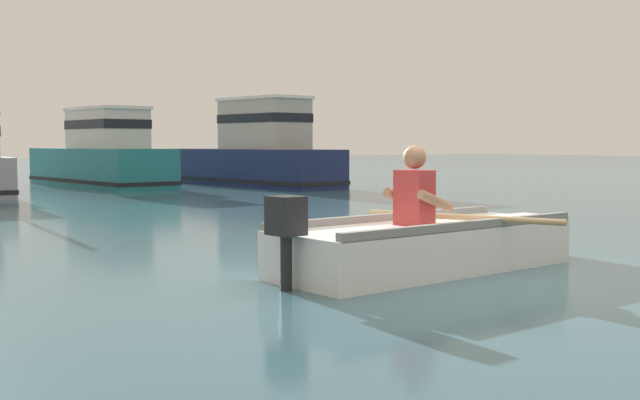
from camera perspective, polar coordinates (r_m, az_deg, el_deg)
The scene contains 4 objects.
ground_plane at distance 7.68m, azimuth 9.67°, elevation -5.07°, with size 120.00×120.00×0.00m, color #386070.
rowboat_with_person at distance 7.76m, azimuth 7.81°, elevation -3.09°, with size 3.73×1.84×1.19m.
moored_boat_teal at distance 23.03m, azimuth -15.23°, elevation 2.94°, with size 2.51×6.13×2.18m.
moored_boat_navy at distance 22.62m, azimuth -4.57°, elevation 3.28°, with size 2.59×6.51×2.47m.
Camera 1 is at (-5.11, -5.61, 1.21)m, focal length 45.14 mm.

